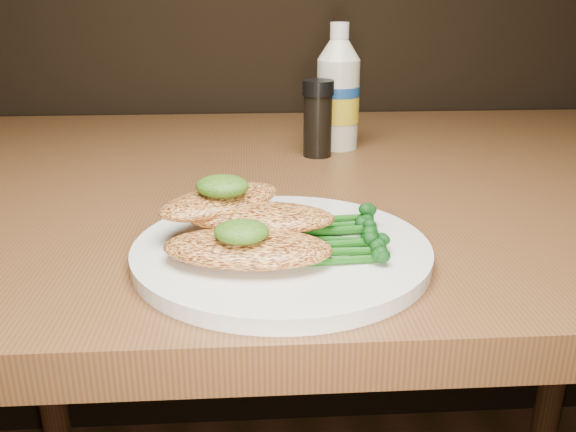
{
  "coord_description": "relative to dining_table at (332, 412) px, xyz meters",
  "views": [
    {
      "loc": [
        -0.11,
        0.3,
        0.97
      ],
      "look_at": [
        -0.08,
        0.79,
        0.79
      ],
      "focal_mm": 37.95,
      "sensor_mm": 36.0,
      "label": 1
    }
  ],
  "objects": [
    {
      "name": "mayo_bottle",
      "position": [
        0.01,
        0.13,
        0.46
      ],
      "size": [
        0.08,
        0.08,
        0.18
      ],
      "primitive_type": null,
      "rotation": [
        0.0,
        0.0,
        0.31
      ],
      "color": "beige",
      "rests_on": "dining_table"
    },
    {
      "name": "pesto_front",
      "position": [
        -0.12,
        -0.3,
        0.42
      ],
      "size": [
        0.05,
        0.05,
        0.02
      ],
      "primitive_type": "ellipsoid",
      "rotation": [
        0.0,
        0.0,
        -0.11
      ],
      "color": "#123708",
      "rests_on": "chicken_front"
    },
    {
      "name": "chicken_front",
      "position": [
        -0.12,
        -0.29,
        0.4
      ],
      "size": [
        0.15,
        0.09,
        0.02
      ],
      "primitive_type": "ellipsoid",
      "rotation": [
        0.0,
        0.0,
        -0.14
      ],
      "color": "#FAA44F",
      "rests_on": "plate"
    },
    {
      "name": "pepper_grinder",
      "position": [
        -0.02,
        0.08,
        0.43
      ],
      "size": [
        0.06,
        0.06,
        0.11
      ],
      "primitive_type": null,
      "rotation": [
        0.0,
        0.0,
        -0.37
      ],
      "color": "black",
      "rests_on": "dining_table"
    },
    {
      "name": "dining_table",
      "position": [
        0.0,
        0.0,
        0.0
      ],
      "size": [
        1.2,
        0.8,
        0.75
      ],
      "primitive_type": null,
      "color": "#513018",
      "rests_on": "floor"
    },
    {
      "name": "broccolini_bundle",
      "position": [
        -0.05,
        -0.27,
        0.4
      ],
      "size": [
        0.15,
        0.13,
        0.02
      ],
      "primitive_type": null,
      "rotation": [
        0.0,
        0.0,
        -0.38
      ],
      "color": "#195813",
      "rests_on": "plate"
    },
    {
      "name": "pesto_back",
      "position": [
        -0.14,
        -0.22,
        0.43
      ],
      "size": [
        0.06,
        0.06,
        0.02
      ],
      "primitive_type": "ellipsoid",
      "rotation": [
        0.0,
        0.0,
        -0.36
      ],
      "color": "#123708",
      "rests_on": "chicken_back"
    },
    {
      "name": "chicken_mid",
      "position": [
        -0.11,
        -0.24,
        0.41
      ],
      "size": [
        0.14,
        0.08,
        0.02
      ],
      "primitive_type": "ellipsoid",
      "rotation": [
        0.0,
        0.0,
        -0.13
      ],
      "color": "#FAA44F",
      "rests_on": "plate"
    },
    {
      "name": "chicken_back",
      "position": [
        -0.14,
        -0.22,
        0.42
      ],
      "size": [
        0.14,
        0.13,
        0.02
      ],
      "primitive_type": "ellipsoid",
      "rotation": [
        0.0,
        0.0,
        0.68
      ],
      "color": "#FAA44F",
      "rests_on": "plate"
    },
    {
      "name": "plate",
      "position": [
        -0.09,
        -0.26,
        0.38
      ],
      "size": [
        0.26,
        0.26,
        0.01
      ],
      "primitive_type": "cylinder",
      "color": "white",
      "rests_on": "dining_table"
    }
  ]
}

